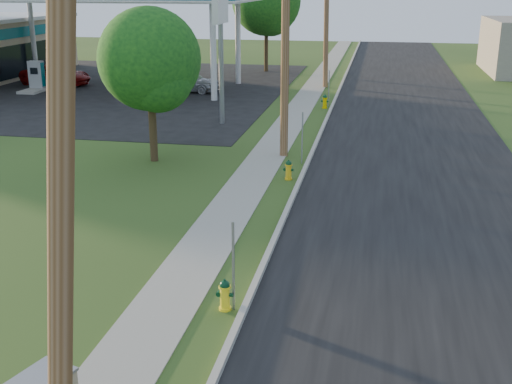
% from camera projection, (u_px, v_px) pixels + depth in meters
% --- Properties ---
extents(road, '(8.00, 120.00, 0.02)m').
position_uv_depth(road, '(423.00, 226.00, 18.34)').
color(road, black).
rests_on(road, ground).
extents(curb, '(0.15, 120.00, 0.15)m').
position_uv_depth(curb, '(285.00, 215.00, 19.04)').
color(curb, '#A9A69A').
rests_on(curb, ground).
extents(sidewalk, '(1.50, 120.00, 0.03)m').
position_uv_depth(sidewalk, '(228.00, 213.00, 19.38)').
color(sidewalk, '#9B998D').
rests_on(sidewalk, ground).
extents(forecourt, '(26.00, 28.00, 0.02)m').
position_uv_depth(forecourt, '(88.00, 87.00, 42.56)').
color(forecourt, black).
rests_on(forecourt, ground).
extents(utility_pole_near, '(1.40, 0.32, 9.48)m').
position_uv_depth(utility_pole_near, '(60.00, 148.00, 7.50)').
color(utility_pole_near, brown).
rests_on(utility_pole_near, ground).
extents(utility_pole_mid, '(1.40, 0.32, 9.80)m').
position_uv_depth(utility_pole_mid, '(285.00, 29.00, 24.25)').
color(utility_pole_mid, brown).
rests_on(utility_pole_mid, ground).
extents(utility_pole_far, '(1.40, 0.32, 9.50)m').
position_uv_depth(utility_pole_far, '(326.00, 12.00, 41.09)').
color(utility_pole_far, brown).
rests_on(utility_pole_far, ground).
extents(sign_post_near, '(0.05, 0.04, 2.00)m').
position_uv_depth(sign_post_near, '(233.00, 267.00, 13.39)').
color(sign_post_near, gray).
rests_on(sign_post_near, ground).
extents(sign_post_mid, '(0.05, 0.04, 2.00)m').
position_uv_depth(sign_post_mid, '(302.00, 138.00, 24.40)').
color(sign_post_mid, gray).
rests_on(sign_post_mid, ground).
extents(sign_post_far, '(0.05, 0.04, 2.00)m').
position_uv_depth(sign_post_far, '(329.00, 88.00, 35.78)').
color(sign_post_far, gray).
rests_on(sign_post_far, ground).
extents(fuel_pump_nw, '(1.20, 3.20, 1.90)m').
position_uv_depth(fuel_pump_nw, '(37.00, 80.00, 40.92)').
color(fuel_pump_nw, '#A9A69A').
rests_on(fuel_pump_nw, ground).
extents(fuel_pump_ne, '(1.20, 3.20, 1.90)m').
position_uv_depth(fuel_pump_ne, '(172.00, 84.00, 39.30)').
color(fuel_pump_ne, '#A9A69A').
rests_on(fuel_pump_ne, ground).
extents(fuel_pump_sw, '(1.20, 3.20, 1.90)m').
position_uv_depth(fuel_pump_sw, '(66.00, 71.00, 44.65)').
color(fuel_pump_sw, '#A9A69A').
rests_on(fuel_pump_sw, ground).
extents(fuel_pump_se, '(1.20, 3.20, 1.90)m').
position_uv_depth(fuel_pump_se, '(190.00, 75.00, 43.03)').
color(fuel_pump_se, '#A9A69A').
rests_on(fuel_pump_se, ground).
extents(price_pylon, '(0.34, 2.04, 6.85)m').
position_uv_depth(price_pylon, '(220.00, 9.00, 29.93)').
color(price_pylon, gray).
rests_on(price_pylon, ground).
extents(tree_verge, '(3.86, 3.86, 5.85)m').
position_uv_depth(tree_verge, '(151.00, 64.00, 23.83)').
color(tree_verge, '#3D2E1A').
rests_on(tree_verge, ground).
extents(tree_lot, '(5.24, 5.24, 7.93)m').
position_uv_depth(tree_lot, '(267.00, 3.00, 48.37)').
color(tree_lot, '#3D2E1A').
rests_on(tree_lot, ground).
extents(hydrant_near, '(0.37, 0.33, 0.72)m').
position_uv_depth(hydrant_near, '(225.00, 295.00, 13.58)').
color(hydrant_near, yellow).
rests_on(hydrant_near, ground).
extents(hydrant_mid, '(0.38, 0.34, 0.73)m').
position_uv_depth(hydrant_mid, '(289.00, 170.00, 22.58)').
color(hydrant_mid, yellow).
rests_on(hydrant_mid, ground).
extents(hydrant_far, '(0.41, 0.36, 0.78)m').
position_uv_depth(hydrant_far, '(325.00, 102.00, 35.33)').
color(hydrant_far, '#EECB00').
rests_on(hydrant_far, ground).
extents(car_red, '(5.32, 3.40, 1.36)m').
position_uv_depth(car_red, '(56.00, 75.00, 43.20)').
color(car_red, maroon).
rests_on(car_red, ground).
extents(car_silver, '(4.35, 2.29, 1.41)m').
position_uv_depth(car_silver, '(187.00, 81.00, 40.59)').
color(car_silver, '#AAADB2').
rests_on(car_silver, ground).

